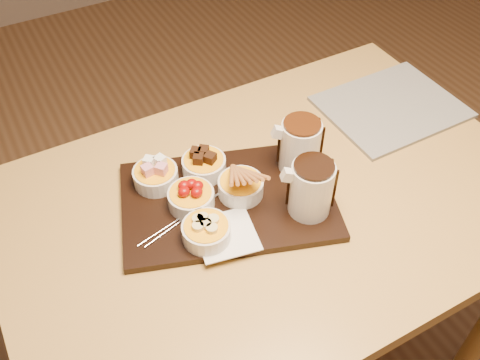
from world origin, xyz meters
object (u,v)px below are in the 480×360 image
pitcher_milk_chocolate (300,146)px  newspaper (391,107)px  dining_table (271,225)px  bowl_strawberries (191,199)px  pitcher_dark_chocolate (311,189)px  serving_board (228,201)px

pitcher_milk_chocolate → newspaper: (0.35, 0.08, -0.07)m
newspaper → dining_table: bearing=-164.6°
dining_table → pitcher_milk_chocolate: 0.20m
bowl_strawberries → pitcher_dark_chocolate: size_ratio=0.81×
bowl_strawberries → pitcher_milk_chocolate: bearing=-2.4°
serving_board → pitcher_milk_chocolate: bearing=21.8°
bowl_strawberries → pitcher_milk_chocolate: pitcher_milk_chocolate is taller
pitcher_dark_chocolate → pitcher_milk_chocolate: 0.13m
pitcher_dark_chocolate → newspaper: pitcher_dark_chocolate is taller
dining_table → bowl_strawberries: size_ratio=12.00×
pitcher_milk_chocolate → newspaper: size_ratio=0.36×
dining_table → pitcher_milk_chocolate: size_ratio=9.72×
pitcher_dark_chocolate → pitcher_milk_chocolate: same height
dining_table → pitcher_milk_chocolate: pitcher_milk_chocolate is taller
pitcher_dark_chocolate → serving_board: bearing=160.0°
serving_board → pitcher_dark_chocolate: (0.14, -0.11, 0.07)m
bowl_strawberries → newspaper: 0.62m
dining_table → bowl_strawberries: 0.23m
serving_board → pitcher_milk_chocolate: 0.20m
dining_table → serving_board: 0.15m
bowl_strawberries → pitcher_milk_chocolate: size_ratio=0.81×
newspaper → pitcher_dark_chocolate: bearing=-153.5°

